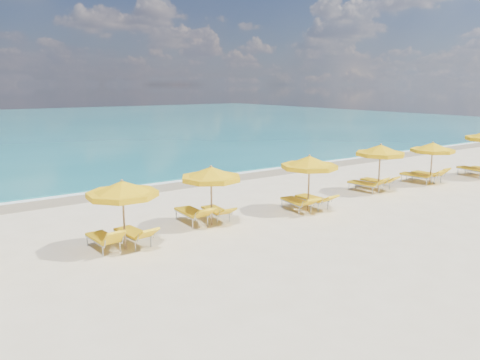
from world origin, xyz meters
TOP-DOWN VIEW (x-y plane):
  - ground_plane at (0.00, 0.00)m, footprint 120.00×120.00m
  - ocean at (0.00, 48.00)m, footprint 120.00×80.00m
  - wet_sand_band at (0.00, 7.40)m, footprint 120.00×2.60m
  - foam_line at (0.00, 8.20)m, footprint 120.00×1.20m
  - whitecap_near at (-6.00, 17.00)m, footprint 14.00×0.36m
  - whitecap_far at (8.00, 24.00)m, footprint 18.00×0.30m
  - umbrella_2 at (-5.34, -0.15)m, footprint 2.67×2.67m
  - umbrella_3 at (-1.96, 0.43)m, footprint 2.37×2.37m
  - umbrella_4 at (2.14, -0.06)m, footprint 2.28×2.28m
  - umbrella_5 at (6.98, 0.45)m, footprint 2.55×2.55m
  - umbrella_6 at (10.54, 0.15)m, footprint 2.38×2.38m
  - lounger_2_left at (-5.88, 0.14)m, footprint 0.71×1.74m
  - lounger_2_right at (-4.97, 0.09)m, footprint 0.82×1.86m
  - lounger_3_left at (-2.41, 1.00)m, footprint 0.71×2.00m
  - lounger_3_right at (-1.46, 0.92)m, footprint 0.66×1.77m
  - lounger_4_left at (1.75, 0.15)m, footprint 0.83×1.92m
  - lounger_4_right at (2.59, 0.13)m, footprint 0.66×1.89m
  - lounger_5_left at (6.51, 0.84)m, footprint 0.89×1.92m
  - lounger_5_right at (7.50, 0.98)m, footprint 0.75×1.85m
  - lounger_6_left at (10.17, 0.62)m, footprint 0.98×2.06m
  - lounger_6_right at (10.96, 0.58)m, footprint 0.65×1.86m
  - lounger_7_left at (14.09, -0.08)m, footprint 0.93×2.08m

SIDE VIEW (x-z plane):
  - ground_plane at x=0.00m, z-range 0.00..0.00m
  - ocean at x=0.00m, z-range -0.15..0.15m
  - wet_sand_band at x=0.00m, z-range -0.01..0.01m
  - foam_line at x=0.00m, z-range -0.01..0.01m
  - whitecap_near at x=-6.00m, z-range -0.03..0.03m
  - whitecap_far at x=8.00m, z-range -0.03..0.03m
  - lounger_3_right at x=-1.46m, z-range -0.13..0.54m
  - lounger_5_right at x=7.50m, z-range -0.15..0.58m
  - lounger_2_left at x=-5.88m, z-range -0.20..0.63m
  - lounger_2_right at x=-4.97m, z-range -0.16..0.60m
  - lounger_4_left at x=1.75m, z-range -0.15..0.59m
  - lounger_4_right at x=2.59m, z-range -0.14..0.58m
  - lounger_5_left at x=6.51m, z-range -0.18..0.63m
  - lounger_6_right at x=10.96m, z-range -0.20..0.66m
  - lounger_3_left at x=-2.41m, z-range -0.17..0.65m
  - lounger_6_left at x=10.17m, z-range -0.17..0.65m
  - lounger_7_left at x=14.09m, z-range -0.19..0.68m
  - umbrella_6 at x=10.54m, z-range 0.74..2.84m
  - umbrella_3 at x=-1.96m, z-range 0.75..2.87m
  - umbrella_2 at x=-5.34m, z-range 0.75..2.88m
  - umbrella_4 at x=2.14m, z-range 0.78..2.98m
  - umbrella_5 at x=6.98m, z-range 0.79..3.01m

